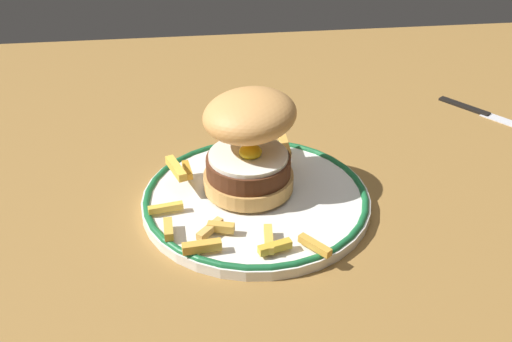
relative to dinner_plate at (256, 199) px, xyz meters
The scene contains 5 objects.
ground_plane 6.63cm from the dinner_plate, 159.74° to the left, with size 146.84×109.49×4.00cm, color olive.
dinner_plate is the anchor object (origin of this frame).
burger 6.86cm from the dinner_plate, 101.93° to the left, with size 11.99×12.69×11.39cm.
fries_pile 3.98cm from the dinner_plate, 155.05° to the right, with size 18.33×25.84×2.86cm.
knife 40.60cm from the dinner_plate, 27.07° to the left, with size 12.23×15.13×0.70cm.
Camera 1 is at (-1.39, -60.11, 41.52)cm, focal length 43.54 mm.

